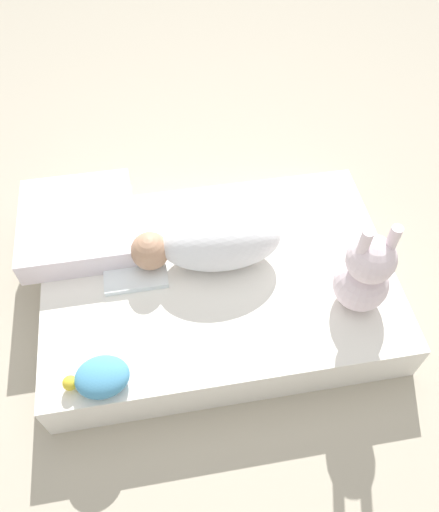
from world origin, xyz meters
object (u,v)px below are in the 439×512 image
(bunny_plush, at_px, (365,274))
(turtle_plush, at_px, (100,377))
(pillow, at_px, (78,224))
(swaddled_baby, at_px, (212,243))

(bunny_plush, xyz_separation_m, turtle_plush, (0.79, 0.15, -0.10))
(turtle_plush, bearing_deg, pillow, -83.90)
(swaddled_baby, relative_size, bunny_plush, 1.41)
(swaddled_baby, distance_m, turtle_plush, 0.53)
(swaddled_baby, distance_m, pillow, 0.47)
(swaddled_baby, relative_size, pillow, 1.27)
(pillow, height_order, turtle_plush, pillow)
(pillow, xyz_separation_m, turtle_plush, (-0.06, 0.56, -0.01))
(swaddled_baby, bearing_deg, turtle_plush, 47.07)
(bunny_plush, height_order, turtle_plush, bunny_plush)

